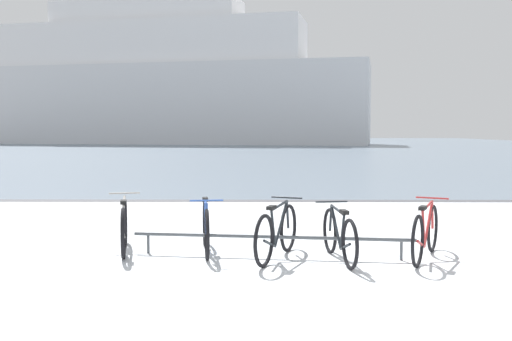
% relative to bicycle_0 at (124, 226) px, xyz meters
% --- Properties ---
extents(ground, '(80.00, 132.00, 0.08)m').
position_rel_bicycle_0_xyz_m(ground, '(3.37, 50.01, -0.41)').
color(ground, silver).
extents(bike_rack, '(3.94, 0.54, 0.31)m').
position_rel_bicycle_0_xyz_m(bike_rack, '(2.14, -0.31, -0.10)').
color(bike_rack, '#4C5156').
rests_on(bike_rack, ground).
extents(bicycle_0, '(0.51, 1.65, 0.83)m').
position_rel_bicycle_0_xyz_m(bicycle_0, '(0.00, 0.00, 0.00)').
color(bicycle_0, black).
rests_on(bicycle_0, ground).
extents(bicycle_1, '(0.46, 1.68, 0.82)m').
position_rel_bicycle_0_xyz_m(bicycle_1, '(1.20, -0.06, -0.00)').
color(bicycle_1, black).
rests_on(bicycle_1, ground).
extents(bicycle_2, '(0.69, 1.65, 0.82)m').
position_rel_bicycle_0_xyz_m(bicycle_2, '(2.22, -0.47, -0.00)').
color(bicycle_2, black).
rests_on(bicycle_2, ground).
extents(bicycle_3, '(0.46, 1.63, 0.77)m').
position_rel_bicycle_0_xyz_m(bicycle_3, '(3.06, -0.57, -0.02)').
color(bicycle_3, black).
rests_on(bicycle_3, ground).
extents(bicycle_4, '(0.82, 1.62, 0.81)m').
position_rel_bicycle_0_xyz_m(bicycle_4, '(4.26, -0.46, -0.01)').
color(bicycle_4, black).
rests_on(bicycle_4, ground).
extents(ferry_ship, '(53.26, 20.23, 22.04)m').
position_rel_bicycle_0_xyz_m(ferry_ship, '(-11.42, 65.74, 7.02)').
color(ferry_ship, silver).
rests_on(ferry_ship, ground).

